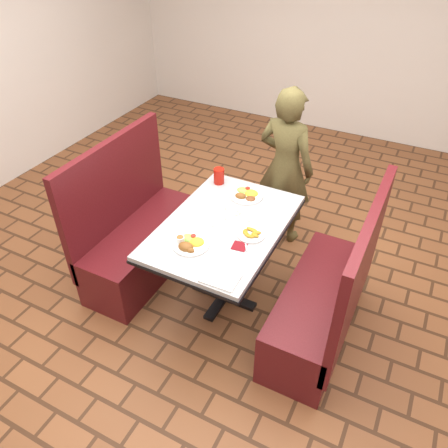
{
  "coord_description": "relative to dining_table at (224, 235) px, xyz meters",
  "views": [
    {
      "loc": [
        1.13,
        -2.2,
        2.63
      ],
      "look_at": [
        0.0,
        0.0,
        0.75
      ],
      "focal_mm": 35.0,
      "sensor_mm": 36.0,
      "label": 1
    }
  ],
  "objects": [
    {
      "name": "red_tumbler",
      "position": [
        -0.29,
        0.48,
        0.16
      ],
      "size": [
        0.09,
        0.09,
        0.13
      ],
      "primitive_type": "cylinder",
      "color": "#B5160C",
      "rests_on": "dining_table"
    },
    {
      "name": "knife_utensil",
      "position": [
        -0.09,
        -0.32,
        0.1
      ],
      "size": [
        0.07,
        0.14,
        0.0
      ],
      "primitive_type": "cube",
      "rotation": [
        0.0,
        0.0,
        0.46
      ],
      "color": "silver",
      "rests_on": "dining_table"
    },
    {
      "name": "room",
      "position": [
        0.0,
        0.0,
        1.26
      ],
      "size": [
        7.0,
        7.04,
        2.82
      ],
      "color": "brown",
      "rests_on": "ground"
    },
    {
      "name": "maroon_napkin",
      "position": [
        0.2,
        -0.17,
        0.1
      ],
      "size": [
        0.11,
        0.11,
        0.0
      ],
      "primitive_type": "cube",
      "rotation": [
        0.0,
        0.0,
        0.13
      ],
      "color": "maroon",
      "rests_on": "dining_table"
    },
    {
      "name": "booth_bench_left",
      "position": [
        -0.8,
        0.0,
        -0.32
      ],
      "size": [
        0.47,
        1.2,
        1.17
      ],
      "color": "#5A1418",
      "rests_on": "ground"
    },
    {
      "name": "spoon_utensil",
      "position": [
        0.23,
        -0.14,
        0.1
      ],
      "size": [
        0.08,
        0.13,
        0.0
      ],
      "primitive_type": "cube",
      "rotation": [
        0.0,
        0.0,
        0.55
      ],
      "color": "silver",
      "rests_on": "dining_table"
    },
    {
      "name": "booth_bench_right",
      "position": [
        0.8,
        0.0,
        -0.32
      ],
      "size": [
        0.47,
        1.2,
        1.17
      ],
      "color": "#5A1418",
      "rests_on": "ground"
    },
    {
      "name": "dining_table",
      "position": [
        0.0,
        0.0,
        0.0
      ],
      "size": [
        0.81,
        1.21,
        0.75
      ],
      "color": "#ADB0B2",
      "rests_on": "ground"
    },
    {
      "name": "paper_napkin",
      "position": [
        0.23,
        -0.5,
        0.1
      ],
      "size": [
        0.23,
        0.18,
        0.01
      ],
      "primitive_type": "cube",
      "rotation": [
        0.0,
        0.0,
        0.03
      ],
      "color": "white",
      "rests_on": "dining_table"
    },
    {
      "name": "fork_utensil",
      "position": [
        -0.12,
        -0.35,
        0.11
      ],
      "size": [
        0.06,
        0.13,
        0.0
      ],
      "primitive_type": "cube",
      "rotation": [
        0.0,
        0.0,
        -0.42
      ],
      "color": "silver",
      "rests_on": "dining_table"
    },
    {
      "name": "diner_person",
      "position": [
        0.09,
        1.0,
        0.07
      ],
      "size": [
        0.57,
        0.43,
        1.44
      ],
      "primitive_type": "imported",
      "rotation": [
        0.0,
        0.0,
        2.98
      ],
      "color": "brown",
      "rests_on": "ground"
    },
    {
      "name": "near_dinner_plate",
      "position": [
        -0.09,
        -0.32,
        0.12
      ],
      "size": [
        0.25,
        0.25,
        0.08
      ],
      "rotation": [
        0.0,
        0.0,
        0.33
      ],
      "color": "white",
      "rests_on": "dining_table"
    },
    {
      "name": "plantain_plate",
      "position": [
        0.22,
        -0.03,
        0.11
      ],
      "size": [
        0.2,
        0.2,
        0.03
      ],
      "rotation": [
        0.0,
        0.0,
        -0.42
      ],
      "color": "white",
      "rests_on": "dining_table"
    },
    {
      "name": "lettuce_shreds",
      "position": [
        0.04,
        0.06,
        0.1
      ],
      "size": [
        0.28,
        0.32,
        0.0
      ],
      "primitive_type": null,
      "color": "#97C44E",
      "rests_on": "dining_table"
    },
    {
      "name": "far_dinner_plate",
      "position": [
        -0.01,
        0.4,
        0.12
      ],
      "size": [
        0.26,
        0.26,
        0.07
      ],
      "rotation": [
        0.0,
        0.0,
        0.36
      ],
      "color": "white",
      "rests_on": "dining_table"
    }
  ]
}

